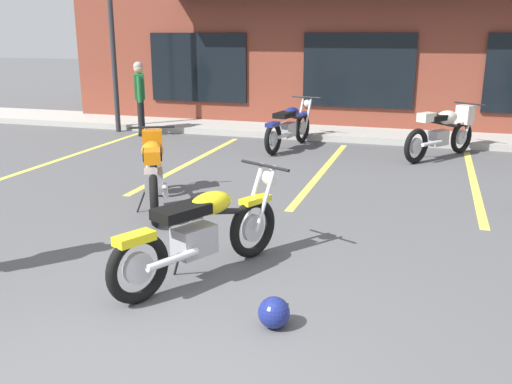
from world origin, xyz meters
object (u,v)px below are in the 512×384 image
at_px(motorcycle_foreground_classic, 202,232).
at_px(person_by_back_row, 140,94).
at_px(motorcycle_blue_standard, 289,126).
at_px(helmet_on_pavement, 274,312).
at_px(motorcycle_black_cruiser, 153,168).
at_px(motorcycle_red_sportbike, 444,130).

distance_m(motorcycle_foreground_classic, person_by_back_row, 8.14).
xyz_separation_m(motorcycle_blue_standard, person_by_back_row, (-3.62, 0.44, 0.49)).
height_order(motorcycle_foreground_classic, motorcycle_blue_standard, same).
height_order(motorcycle_foreground_classic, helmet_on_pavement, motorcycle_foreground_classic).
relative_size(motorcycle_black_cruiser, person_by_back_row, 1.15).
height_order(motorcycle_black_cruiser, helmet_on_pavement, motorcycle_black_cruiser).
relative_size(motorcycle_blue_standard, person_by_back_row, 1.25).
relative_size(motorcycle_blue_standard, helmet_on_pavement, 8.06).
relative_size(motorcycle_foreground_classic, person_by_back_row, 1.16).
bearing_deg(motorcycle_red_sportbike, motorcycle_blue_standard, -179.48).
height_order(motorcycle_foreground_classic, motorcycle_black_cruiser, same).
relative_size(motorcycle_red_sportbike, motorcycle_black_cruiser, 0.95).
bearing_deg(helmet_on_pavement, motorcycle_foreground_classic, 141.23).
distance_m(motorcycle_foreground_classic, motorcycle_black_cruiser, 2.49).
bearing_deg(motorcycle_blue_standard, motorcycle_foreground_classic, -83.17).
relative_size(motorcycle_foreground_classic, motorcycle_black_cruiser, 1.01).
height_order(person_by_back_row, helmet_on_pavement, person_by_back_row).
xyz_separation_m(motorcycle_red_sportbike, helmet_on_pavement, (-1.33, -7.17, -0.40)).
bearing_deg(motorcycle_black_cruiser, helmet_on_pavement, -47.72).
bearing_deg(motorcycle_black_cruiser, motorcycle_red_sportbike, 49.72).
height_order(motorcycle_red_sportbike, person_by_back_row, person_by_back_row).
height_order(motorcycle_red_sportbike, motorcycle_blue_standard, same).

